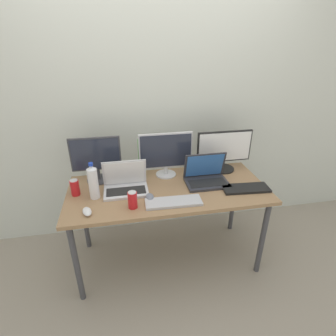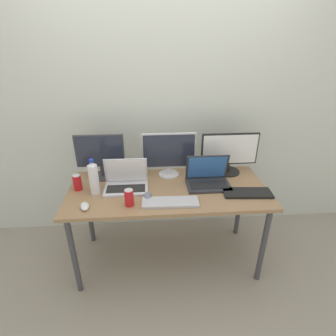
{
  "view_description": "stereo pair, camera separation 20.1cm",
  "coord_description": "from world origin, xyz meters",
  "px_view_note": "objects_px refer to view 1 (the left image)",
  "views": [
    {
      "loc": [
        -0.34,
        -1.77,
        1.81
      ],
      "look_at": [
        0.0,
        0.0,
        0.92
      ],
      "focal_mm": 28.0,
      "sensor_mm": 36.0,
      "label": 1
    },
    {
      "loc": [
        -0.14,
        -1.8,
        1.81
      ],
      "look_at": [
        0.0,
        0.0,
        0.92
      ],
      "focal_mm": 28.0,
      "sensor_mm": 36.0,
      "label": 2
    }
  ],
  "objects_px": {
    "laptop_silver": "(126,184)",
    "soda_can_by_laptop": "(133,200)",
    "mouse_by_laptop": "(87,212)",
    "soda_can_near_keyboard": "(75,188)",
    "bamboo_vase": "(140,169)",
    "laptop_secondary": "(206,176)",
    "keyboard_main": "(246,188)",
    "mouse_by_keyboard": "(150,197)",
    "keyboard_aux": "(173,202)",
    "monitor_center": "(166,153)",
    "work_desk": "(168,195)",
    "monitor_right": "(224,150)",
    "monitor_left": "(96,158)",
    "water_bottle": "(93,182)"
  },
  "relations": [
    {
      "from": "monitor_right",
      "to": "soda_can_by_laptop",
      "type": "bearing_deg",
      "value": -151.45
    },
    {
      "from": "monitor_center",
      "to": "bamboo_vase",
      "type": "xyz_separation_m",
      "value": [
        -0.22,
        0.04,
        -0.14
      ]
    },
    {
      "from": "monitor_center",
      "to": "soda_can_by_laptop",
      "type": "relative_size",
      "value": 3.6
    },
    {
      "from": "keyboard_aux",
      "to": "soda_can_by_laptop",
      "type": "height_order",
      "value": "soda_can_by_laptop"
    },
    {
      "from": "bamboo_vase",
      "to": "laptop_secondary",
      "type": "bearing_deg",
      "value": -23.17
    },
    {
      "from": "laptop_secondary",
      "to": "mouse_by_laptop",
      "type": "distance_m",
      "value": 0.97
    },
    {
      "from": "laptop_silver",
      "to": "bamboo_vase",
      "type": "distance_m",
      "value": 0.27
    },
    {
      "from": "work_desk",
      "to": "bamboo_vase",
      "type": "bearing_deg",
      "value": 126.88
    },
    {
      "from": "monitor_center",
      "to": "keyboard_aux",
      "type": "xyz_separation_m",
      "value": [
        -0.03,
        -0.45,
        -0.2
      ]
    },
    {
      "from": "laptop_silver",
      "to": "mouse_by_laptop",
      "type": "xyz_separation_m",
      "value": [
        -0.27,
        -0.26,
        -0.04
      ]
    },
    {
      "from": "monitor_left",
      "to": "keyboard_main",
      "type": "relative_size",
      "value": 1.1
    },
    {
      "from": "soda_can_near_keyboard",
      "to": "soda_can_by_laptop",
      "type": "relative_size",
      "value": 1.0
    },
    {
      "from": "monitor_right",
      "to": "soda_can_near_keyboard",
      "type": "bearing_deg",
      "value": -170.67
    },
    {
      "from": "monitor_center",
      "to": "mouse_by_keyboard",
      "type": "distance_m",
      "value": 0.44
    },
    {
      "from": "laptop_silver",
      "to": "water_bottle",
      "type": "height_order",
      "value": "water_bottle"
    },
    {
      "from": "monitor_left",
      "to": "monitor_center",
      "type": "bearing_deg",
      "value": -1.31
    },
    {
      "from": "water_bottle",
      "to": "soda_can_by_laptop",
      "type": "height_order",
      "value": "water_bottle"
    },
    {
      "from": "bamboo_vase",
      "to": "soda_can_by_laptop",
      "type": "bearing_deg",
      "value": -101.03
    },
    {
      "from": "laptop_silver",
      "to": "soda_can_by_laptop",
      "type": "xyz_separation_m",
      "value": [
        0.04,
        -0.25,
        0.01
      ]
    },
    {
      "from": "work_desk",
      "to": "monitor_center",
      "type": "distance_m",
      "value": 0.36
    },
    {
      "from": "laptop_secondary",
      "to": "soda_can_near_keyboard",
      "type": "bearing_deg",
      "value": -179.81
    },
    {
      "from": "monitor_left",
      "to": "keyboard_aux",
      "type": "xyz_separation_m",
      "value": [
        0.55,
        -0.46,
        -0.19
      ]
    },
    {
      "from": "monitor_right",
      "to": "mouse_by_keyboard",
      "type": "distance_m",
      "value": 0.82
    },
    {
      "from": "soda_can_near_keyboard",
      "to": "soda_can_by_laptop",
      "type": "distance_m",
      "value": 0.49
    },
    {
      "from": "soda_can_by_laptop",
      "to": "bamboo_vase",
      "type": "xyz_separation_m",
      "value": [
        0.09,
        0.48,
        -0.0
      ]
    },
    {
      "from": "keyboard_main",
      "to": "mouse_by_keyboard",
      "type": "relative_size",
      "value": 3.94
    },
    {
      "from": "keyboard_main",
      "to": "soda_can_near_keyboard",
      "type": "xyz_separation_m",
      "value": [
        -1.31,
        0.17,
        0.05
      ]
    },
    {
      "from": "monitor_left",
      "to": "laptop_secondary",
      "type": "height_order",
      "value": "monitor_left"
    },
    {
      "from": "work_desk",
      "to": "monitor_center",
      "type": "bearing_deg",
      "value": 83.87
    },
    {
      "from": "keyboard_aux",
      "to": "mouse_by_keyboard",
      "type": "relative_size",
      "value": 4.4
    },
    {
      "from": "monitor_right",
      "to": "water_bottle",
      "type": "height_order",
      "value": "monitor_right"
    },
    {
      "from": "work_desk",
      "to": "monitor_center",
      "type": "relative_size",
      "value": 3.47
    },
    {
      "from": "mouse_by_laptop",
      "to": "soda_can_near_keyboard",
      "type": "relative_size",
      "value": 0.85
    },
    {
      "from": "work_desk",
      "to": "mouse_by_laptop",
      "type": "bearing_deg",
      "value": -159.15
    },
    {
      "from": "work_desk",
      "to": "monitor_right",
      "type": "bearing_deg",
      "value": 23.86
    },
    {
      "from": "keyboard_main",
      "to": "bamboo_vase",
      "type": "bearing_deg",
      "value": 157.84
    },
    {
      "from": "laptop_silver",
      "to": "soda_can_near_keyboard",
      "type": "bearing_deg",
      "value": 179.48
    },
    {
      "from": "mouse_by_laptop",
      "to": "monitor_right",
      "type": "bearing_deg",
      "value": 6.35
    },
    {
      "from": "laptop_silver",
      "to": "mouse_by_laptop",
      "type": "distance_m",
      "value": 0.38
    },
    {
      "from": "work_desk",
      "to": "soda_can_by_laptop",
      "type": "xyz_separation_m",
      "value": [
        -0.29,
        -0.22,
        0.13
      ]
    },
    {
      "from": "keyboard_aux",
      "to": "mouse_by_laptop",
      "type": "height_order",
      "value": "mouse_by_laptop"
    },
    {
      "from": "laptop_silver",
      "to": "keyboard_main",
      "type": "bearing_deg",
      "value": -10.16
    },
    {
      "from": "monitor_center",
      "to": "keyboard_aux",
      "type": "relative_size",
      "value": 1.11
    },
    {
      "from": "keyboard_aux",
      "to": "mouse_by_keyboard",
      "type": "distance_m",
      "value": 0.18
    },
    {
      "from": "water_bottle",
      "to": "soda_can_by_laptop",
      "type": "xyz_separation_m",
      "value": [
        0.27,
        -0.18,
        -0.07
      ]
    },
    {
      "from": "monitor_right",
      "to": "bamboo_vase",
      "type": "relative_size",
      "value": 1.47
    },
    {
      "from": "keyboard_main",
      "to": "mouse_by_keyboard",
      "type": "xyz_separation_m",
      "value": [
        -0.76,
        0.01,
        0.01
      ]
    },
    {
      "from": "monitor_left",
      "to": "laptop_silver",
      "type": "bearing_deg",
      "value": -43.66
    },
    {
      "from": "laptop_silver",
      "to": "mouse_by_keyboard",
      "type": "bearing_deg",
      "value": -43.73
    },
    {
      "from": "laptop_secondary",
      "to": "soda_can_near_keyboard",
      "type": "xyz_separation_m",
      "value": [
        -1.04,
        -0.0,
        0.01
      ]
    }
  ]
}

